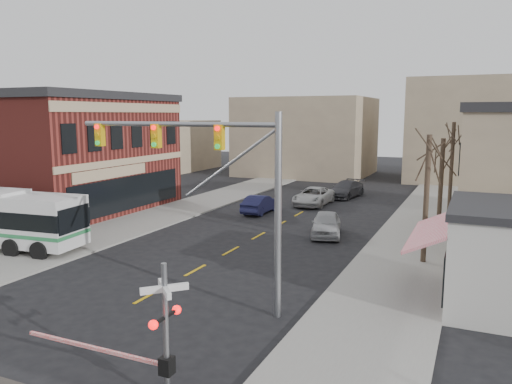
% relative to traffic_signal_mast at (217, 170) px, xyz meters
% --- Properties ---
extents(ground, '(160.00, 160.00, 0.00)m').
position_rel_traffic_signal_mast_xyz_m(ground, '(-3.37, -2.28, -5.71)').
color(ground, black).
rests_on(ground, ground).
extents(sidewalk_west, '(5.00, 60.00, 0.12)m').
position_rel_traffic_signal_mast_xyz_m(sidewalk_west, '(-12.87, 17.72, -5.65)').
color(sidewalk_west, gray).
rests_on(sidewalk_west, ground).
extents(sidewalk_east, '(5.00, 60.00, 0.12)m').
position_rel_traffic_signal_mast_xyz_m(sidewalk_east, '(6.13, 17.72, -5.65)').
color(sidewalk_east, gray).
rests_on(sidewalk_east, ground).
extents(tree_east_a, '(0.28, 0.28, 6.75)m').
position_rel_traffic_signal_mast_xyz_m(tree_east_a, '(7.13, 9.72, -2.21)').
color(tree_east_a, '#382B21').
rests_on(tree_east_a, sidewalk_east).
extents(tree_east_b, '(0.28, 0.28, 6.30)m').
position_rel_traffic_signal_mast_xyz_m(tree_east_b, '(7.43, 15.72, -2.44)').
color(tree_east_b, '#382B21').
rests_on(tree_east_b, sidewalk_east).
extents(tree_east_c, '(0.28, 0.28, 7.20)m').
position_rel_traffic_signal_mast_xyz_m(tree_east_c, '(7.63, 23.72, -1.99)').
color(tree_east_c, '#382B21').
rests_on(tree_east_c, sidewalk_east).
extents(traffic_signal_mast, '(9.38, 0.30, 8.00)m').
position_rel_traffic_signal_mast_xyz_m(traffic_signal_mast, '(0.00, 0.00, 0.00)').
color(traffic_signal_mast, gray).
rests_on(traffic_signal_mast, ground).
extents(rr_crossing_east, '(5.60, 1.36, 4.00)m').
position_rel_traffic_signal_mast_xyz_m(rr_crossing_east, '(1.65, -6.80, -3.74)').
color(rr_crossing_east, gray).
rests_on(rr_crossing_east, ground).
extents(car_a, '(2.91, 4.90, 1.56)m').
position_rel_traffic_signal_mast_xyz_m(car_a, '(0.63, 13.69, -4.93)').
color(car_a, '#A2A3A7').
rests_on(car_a, ground).
extents(car_b, '(1.57, 4.44, 1.46)m').
position_rel_traffic_signal_mast_xyz_m(car_b, '(-6.41, 18.89, -4.98)').
color(car_b, '#1D1E48').
rests_on(car_b, ground).
extents(car_c, '(2.58, 5.54, 1.53)m').
position_rel_traffic_signal_mast_xyz_m(car_c, '(-3.54, 24.09, -4.94)').
color(car_c, '#B8B8B8').
rests_on(car_c, ground).
extents(car_d, '(2.95, 5.62, 1.56)m').
position_rel_traffic_signal_mast_xyz_m(car_d, '(-1.96, 29.29, -4.93)').
color(car_d, '#414146').
rests_on(car_d, ground).
extents(pedestrian_near, '(0.61, 0.78, 1.87)m').
position_rel_traffic_signal_mast_xyz_m(pedestrian_near, '(-12.96, 2.52, -4.65)').
color(pedestrian_near, '#655851').
rests_on(pedestrian_near, sidewalk_west).
extents(pedestrian_far, '(1.13, 1.07, 1.85)m').
position_rel_traffic_signal_mast_xyz_m(pedestrian_far, '(-14.33, 5.16, -4.66)').
color(pedestrian_far, '#323358').
rests_on(pedestrian_far, sidewalk_west).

